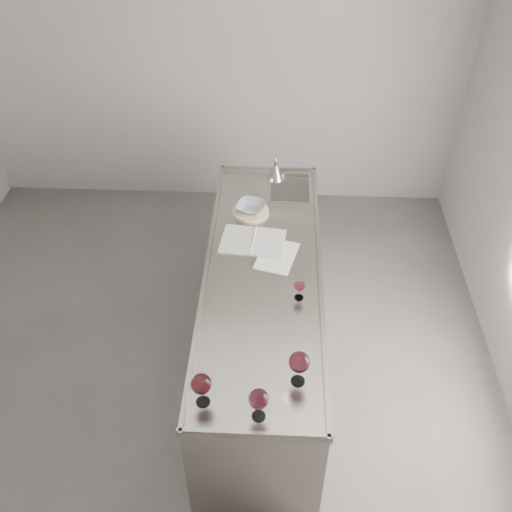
{
  "coord_description": "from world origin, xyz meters",
  "views": [
    {
      "loc": [
        0.57,
        -2.4,
        3.46
      ],
      "look_at": [
        0.45,
        0.36,
        1.02
      ],
      "focal_mm": 40.0,
      "sensor_mm": 36.0,
      "label": 1
    }
  ],
  "objects_px": {
    "wine_glass_left": "(201,385)",
    "wine_funnel": "(276,172)",
    "wine_glass_small": "(300,286)",
    "notebook": "(253,241)",
    "wine_glass_right": "(299,363)",
    "ceramic_bowl": "(251,207)",
    "wine_glass_middle": "(259,400)",
    "counter": "(262,320)"
  },
  "relations": [
    {
      "from": "wine_glass_middle",
      "to": "wine_glass_right",
      "type": "height_order",
      "value": "wine_glass_right"
    },
    {
      "from": "wine_glass_right",
      "to": "notebook",
      "type": "distance_m",
      "value": 1.2
    },
    {
      "from": "ceramic_bowl",
      "to": "wine_glass_small",
      "type": "bearing_deg",
      "value": -68.48
    },
    {
      "from": "wine_funnel",
      "to": "ceramic_bowl",
      "type": "bearing_deg",
      "value": -110.59
    },
    {
      "from": "wine_glass_small",
      "to": "wine_glass_left",
      "type": "bearing_deg",
      "value": -123.01
    },
    {
      "from": "wine_glass_right",
      "to": "wine_glass_small",
      "type": "xyz_separation_m",
      "value": [
        0.01,
        0.63,
        -0.05
      ]
    },
    {
      "from": "wine_glass_small",
      "to": "notebook",
      "type": "xyz_separation_m",
      "value": [
        -0.31,
        0.53,
        -0.1
      ]
    },
    {
      "from": "ceramic_bowl",
      "to": "wine_funnel",
      "type": "distance_m",
      "value": 0.48
    },
    {
      "from": "wine_glass_small",
      "to": "wine_funnel",
      "type": "height_order",
      "value": "wine_funnel"
    },
    {
      "from": "wine_glass_right",
      "to": "counter",
      "type": "bearing_deg",
      "value": 104.22
    },
    {
      "from": "wine_glass_left",
      "to": "notebook",
      "type": "height_order",
      "value": "wine_glass_left"
    },
    {
      "from": "wine_glass_right",
      "to": "wine_funnel",
      "type": "bearing_deg",
      "value": 94.6
    },
    {
      "from": "wine_funnel",
      "to": "wine_glass_left",
      "type": "bearing_deg",
      "value": -99.15
    },
    {
      "from": "wine_glass_middle",
      "to": "notebook",
      "type": "bearing_deg",
      "value": 93.95
    },
    {
      "from": "wine_glass_left",
      "to": "wine_funnel",
      "type": "distance_m",
      "value": 2.12
    },
    {
      "from": "counter",
      "to": "wine_glass_small",
      "type": "relative_size",
      "value": 16.74
    },
    {
      "from": "wine_glass_small",
      "to": "notebook",
      "type": "distance_m",
      "value": 0.62
    },
    {
      "from": "wine_glass_left",
      "to": "wine_glass_right",
      "type": "height_order",
      "value": "wine_glass_right"
    },
    {
      "from": "wine_glass_middle",
      "to": "ceramic_bowl",
      "type": "distance_m",
      "value": 1.72
    },
    {
      "from": "wine_glass_small",
      "to": "ceramic_bowl",
      "type": "xyz_separation_m",
      "value": [
        -0.34,
        0.86,
        -0.06
      ]
    },
    {
      "from": "notebook",
      "to": "wine_funnel",
      "type": "height_order",
      "value": "wine_funnel"
    },
    {
      "from": "ceramic_bowl",
      "to": "notebook",
      "type": "bearing_deg",
      "value": -84.92
    },
    {
      "from": "wine_glass_small",
      "to": "notebook",
      "type": "bearing_deg",
      "value": 120.46
    },
    {
      "from": "wine_glass_left",
      "to": "wine_funnel",
      "type": "height_order",
      "value": "wine_glass_left"
    },
    {
      "from": "wine_glass_left",
      "to": "ceramic_bowl",
      "type": "height_order",
      "value": "wine_glass_left"
    },
    {
      "from": "counter",
      "to": "wine_funnel",
      "type": "distance_m",
      "value": 1.2
    },
    {
      "from": "counter",
      "to": "wine_glass_left",
      "type": "height_order",
      "value": "wine_glass_left"
    },
    {
      "from": "wine_glass_middle",
      "to": "wine_funnel",
      "type": "height_order",
      "value": "wine_glass_middle"
    },
    {
      "from": "wine_glass_left",
      "to": "notebook",
      "type": "distance_m",
      "value": 1.33
    },
    {
      "from": "wine_funnel",
      "to": "wine_glass_middle",
      "type": "bearing_deg",
      "value": -91.2
    },
    {
      "from": "notebook",
      "to": "wine_glass_small",
      "type": "bearing_deg",
      "value": -53.44
    },
    {
      "from": "counter",
      "to": "wine_glass_middle",
      "type": "relative_size",
      "value": 11.92
    },
    {
      "from": "wine_glass_small",
      "to": "notebook",
      "type": "relative_size",
      "value": 0.31
    },
    {
      "from": "wine_glass_middle",
      "to": "wine_glass_small",
      "type": "relative_size",
      "value": 1.4
    },
    {
      "from": "wine_glass_right",
      "to": "ceramic_bowl",
      "type": "distance_m",
      "value": 1.52
    },
    {
      "from": "wine_glass_right",
      "to": "wine_funnel",
      "type": "xyz_separation_m",
      "value": [
        -0.16,
        1.94,
        -0.09
      ]
    },
    {
      "from": "counter",
      "to": "wine_funnel",
      "type": "xyz_separation_m",
      "value": [
        0.06,
        1.08,
        0.53
      ]
    },
    {
      "from": "wine_glass_right",
      "to": "wine_glass_small",
      "type": "bearing_deg",
      "value": 88.81
    },
    {
      "from": "wine_glass_small",
      "to": "notebook",
      "type": "height_order",
      "value": "wine_glass_small"
    },
    {
      "from": "counter",
      "to": "wine_glass_small",
      "type": "bearing_deg",
      "value": -45.11
    },
    {
      "from": "wine_glass_right",
      "to": "wine_funnel",
      "type": "relative_size",
      "value": 1.09
    },
    {
      "from": "ceramic_bowl",
      "to": "wine_funnel",
      "type": "relative_size",
      "value": 1.03
    }
  ]
}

